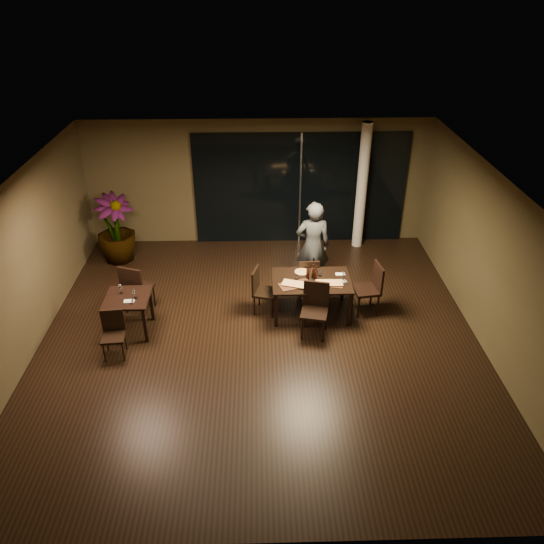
{
  "coord_description": "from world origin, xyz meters",
  "views": [
    {
      "loc": [
        0.0,
        -7.81,
        6.01
      ],
      "look_at": [
        0.24,
        0.61,
        1.05
      ],
      "focal_mm": 35.0,
      "sensor_mm": 36.0,
      "label": 1
    }
  ],
  "objects_px": {
    "chair_main_left": "(261,288)",
    "chair_main_right": "(371,286)",
    "diner": "(313,246)",
    "side_table": "(128,303)",
    "bottle_a": "(308,272)",
    "main_table": "(311,283)",
    "bottle_c": "(313,271)",
    "chair_side_far": "(135,286)",
    "chair_main_near": "(315,306)",
    "potted_plant": "(115,229)",
    "chair_side_near": "(113,331)",
    "chair_main_far": "(308,276)",
    "bottle_b": "(316,273)"
  },
  "relations": [
    {
      "from": "chair_main_left",
      "to": "chair_main_right",
      "type": "height_order",
      "value": "chair_main_right"
    },
    {
      "from": "chair_main_left",
      "to": "diner",
      "type": "bearing_deg",
      "value": -33.83
    },
    {
      "from": "side_table",
      "to": "bottle_a",
      "type": "relative_size",
      "value": 2.8
    },
    {
      "from": "main_table",
      "to": "bottle_c",
      "type": "xyz_separation_m",
      "value": [
        0.04,
        0.07,
        0.22
      ]
    },
    {
      "from": "chair_side_far",
      "to": "diner",
      "type": "relative_size",
      "value": 0.55
    },
    {
      "from": "chair_main_near",
      "to": "chair_main_left",
      "type": "relative_size",
      "value": 1.1
    },
    {
      "from": "side_table",
      "to": "chair_main_left",
      "type": "xyz_separation_m",
      "value": [
        2.44,
        0.59,
        -0.1
      ]
    },
    {
      "from": "main_table",
      "to": "potted_plant",
      "type": "height_order",
      "value": "potted_plant"
    },
    {
      "from": "chair_main_left",
      "to": "chair_side_near",
      "type": "bearing_deg",
      "value": 131.51
    },
    {
      "from": "chair_main_left",
      "to": "potted_plant",
      "type": "relative_size",
      "value": 0.59
    },
    {
      "from": "chair_main_left",
      "to": "diner",
      "type": "relative_size",
      "value": 0.48
    },
    {
      "from": "chair_main_near",
      "to": "diner",
      "type": "relative_size",
      "value": 0.53
    },
    {
      "from": "side_table",
      "to": "diner",
      "type": "relative_size",
      "value": 0.42
    },
    {
      "from": "main_table",
      "to": "bottle_c",
      "type": "bearing_deg",
      "value": 63.14
    },
    {
      "from": "main_table",
      "to": "chair_side_near",
      "type": "height_order",
      "value": "chair_side_near"
    },
    {
      "from": "side_table",
      "to": "chair_side_far",
      "type": "distance_m",
      "value": 0.62
    },
    {
      "from": "chair_main_far",
      "to": "bottle_a",
      "type": "distance_m",
      "value": 0.66
    },
    {
      "from": "chair_main_far",
      "to": "bottle_c",
      "type": "bearing_deg",
      "value": 92.33
    },
    {
      "from": "bottle_b",
      "to": "diner",
      "type": "bearing_deg",
      "value": 88.27
    },
    {
      "from": "chair_main_near",
      "to": "bottle_a",
      "type": "bearing_deg",
      "value": 110.03
    },
    {
      "from": "side_table",
      "to": "diner",
      "type": "xyz_separation_m",
      "value": [
        3.51,
        1.5,
        0.34
      ]
    },
    {
      "from": "chair_main_right",
      "to": "bottle_c",
      "type": "xyz_separation_m",
      "value": [
        -1.13,
        0.04,
        0.33
      ]
    },
    {
      "from": "chair_side_far",
      "to": "bottle_a",
      "type": "bearing_deg",
      "value": -161.75
    },
    {
      "from": "chair_main_far",
      "to": "chair_main_near",
      "type": "height_order",
      "value": "chair_main_near"
    },
    {
      "from": "potted_plant",
      "to": "diner",
      "type": "bearing_deg",
      "value": -16.39
    },
    {
      "from": "chair_side_far",
      "to": "bottle_c",
      "type": "distance_m",
      "value": 3.44
    },
    {
      "from": "chair_main_near",
      "to": "bottle_c",
      "type": "xyz_separation_m",
      "value": [
        0.02,
        0.7,
        0.33
      ]
    },
    {
      "from": "chair_main_near",
      "to": "chair_main_right",
      "type": "height_order",
      "value": "chair_main_right"
    },
    {
      "from": "main_table",
      "to": "side_table",
      "type": "distance_m",
      "value": 3.44
    },
    {
      "from": "chair_main_far",
      "to": "chair_main_right",
      "type": "relative_size",
      "value": 0.87
    },
    {
      "from": "bottle_a",
      "to": "bottle_b",
      "type": "xyz_separation_m",
      "value": [
        0.15,
        -0.02,
        -0.0
      ]
    },
    {
      "from": "chair_main_near",
      "to": "chair_side_far",
      "type": "distance_m",
      "value": 3.48
    },
    {
      "from": "chair_main_right",
      "to": "bottle_b",
      "type": "distance_m",
      "value": 1.13
    },
    {
      "from": "chair_main_near",
      "to": "diner",
      "type": "distance_m",
      "value": 1.68
    },
    {
      "from": "side_table",
      "to": "bottle_c",
      "type": "xyz_separation_m",
      "value": [
        3.44,
        0.57,
        0.28
      ]
    },
    {
      "from": "chair_main_far",
      "to": "diner",
      "type": "bearing_deg",
      "value": -107.77
    },
    {
      "from": "chair_main_far",
      "to": "chair_main_left",
      "type": "xyz_separation_m",
      "value": [
        -0.96,
        -0.48,
        0.02
      ]
    },
    {
      "from": "diner",
      "to": "bottle_b",
      "type": "xyz_separation_m",
      "value": [
        -0.03,
        -0.97,
        -0.07
      ]
    },
    {
      "from": "main_table",
      "to": "bottle_c",
      "type": "relative_size",
      "value": 5.04
    },
    {
      "from": "chair_main_right",
      "to": "chair_side_near",
      "type": "distance_m",
      "value": 4.86
    },
    {
      "from": "chair_main_near",
      "to": "bottle_b",
      "type": "distance_m",
      "value": 0.73
    },
    {
      "from": "main_table",
      "to": "bottle_a",
      "type": "relative_size",
      "value": 5.25
    },
    {
      "from": "side_table",
      "to": "chair_main_far",
      "type": "xyz_separation_m",
      "value": [
        3.39,
        1.07,
        -0.13
      ]
    },
    {
      "from": "potted_plant",
      "to": "bottle_c",
      "type": "height_order",
      "value": "potted_plant"
    },
    {
      "from": "potted_plant",
      "to": "bottle_c",
      "type": "distance_m",
      "value": 4.8
    },
    {
      "from": "side_table",
      "to": "chair_main_right",
      "type": "xyz_separation_m",
      "value": [
        4.57,
        0.54,
        -0.05
      ]
    },
    {
      "from": "chair_side_far",
      "to": "chair_side_near",
      "type": "distance_m",
      "value": 1.28
    },
    {
      "from": "side_table",
      "to": "diner",
      "type": "distance_m",
      "value": 3.83
    },
    {
      "from": "side_table",
      "to": "chair_main_right",
      "type": "height_order",
      "value": "chair_main_right"
    },
    {
      "from": "main_table",
      "to": "chair_main_left",
      "type": "height_order",
      "value": "chair_main_left"
    }
  ]
}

